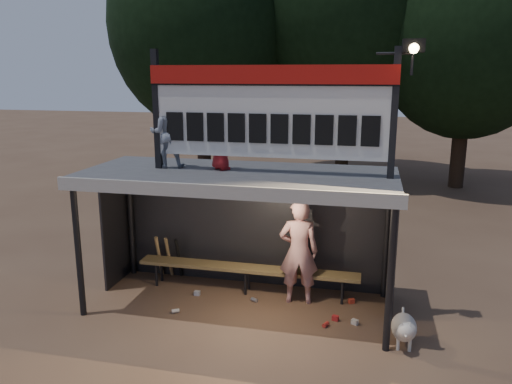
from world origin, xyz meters
TOP-DOWN VIEW (x-y plane):
  - ground at (0.00, 0.00)m, footprint 80.00×80.00m
  - player at (0.95, 0.36)m, footprint 0.72×0.52m
  - child_a at (-1.24, 0.10)m, footprint 0.67×0.59m
  - child_b at (-0.31, 0.10)m, footprint 0.51×0.50m
  - dugout_shelter at (0.00, 0.24)m, footprint 5.10×2.08m
  - scoreboard_assembly at (0.56, -0.01)m, footprint 4.10×0.27m
  - bench at (0.00, 0.55)m, footprint 4.00×0.35m
  - tree_left at (-4.00, 10.00)m, footprint 6.46×6.46m
  - tree_mid at (1.00, 11.50)m, footprint 7.22×7.22m
  - tree_right at (5.00, 10.50)m, footprint 6.08×6.08m
  - dog at (2.65, -0.72)m, footprint 0.36×0.81m
  - bats at (-1.61, 0.82)m, footprint 0.47×0.33m
  - litter at (0.78, -0.06)m, footprint 3.02×1.13m

SIDE VIEW (x-z plane):
  - ground at x=0.00m, z-range 0.00..0.00m
  - litter at x=0.78m, z-range 0.00..0.08m
  - dog at x=2.65m, z-range 0.03..0.53m
  - bats at x=-1.61m, z-range 0.01..0.85m
  - bench at x=0.00m, z-range 0.19..0.67m
  - player at x=0.95m, z-range 0.00..1.82m
  - dugout_shelter at x=0.00m, z-range 0.69..3.01m
  - child_b at x=-0.31m, z-range 2.32..3.20m
  - child_a at x=-1.24m, z-range 2.32..3.46m
  - scoreboard_assembly at x=0.56m, z-range 2.33..4.32m
  - tree_right at x=5.00m, z-range 0.83..9.55m
  - tree_left at x=-4.00m, z-range 0.88..10.15m
  - tree_mid at x=1.00m, z-range 0.99..11.34m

